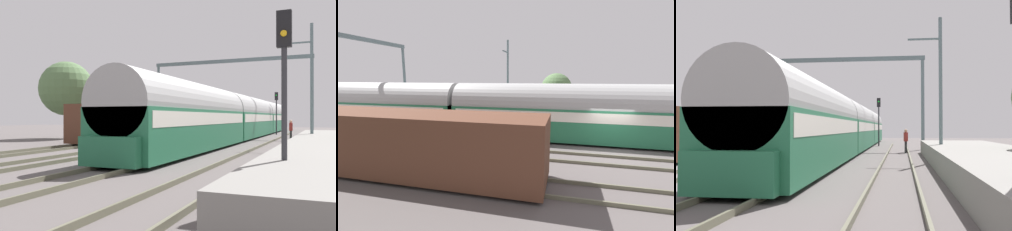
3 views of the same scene
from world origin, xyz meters
The scene contains 13 objects.
ground centered at (0.00, 0.00, 0.00)m, with size 120.00×120.00×0.00m, color #5A5352.
track_far_west centered at (-5.89, 0.00, 0.08)m, with size 1.52×60.00×0.16m.
track_west centered at (-1.96, 0.00, 0.08)m, with size 1.51×60.00×0.16m.
track_east centered at (1.96, 0.00, 0.08)m, with size 1.51×60.00×0.16m.
track_far_east centered at (5.89, 0.00, 0.08)m, with size 1.52×60.00×0.16m.
passenger_train centered at (1.96, 19.03, 1.97)m, with size 2.93×49.20×3.82m.
freight_car centered at (-5.89, 9.86, 1.47)m, with size 2.80×13.00×2.70m.
person_crossing centered at (6.43, 15.08, 1.03)m, with size 0.32×0.44×1.73m.
railway_signal_near centered at (8.25, -7.51, 2.96)m, with size 0.36×0.30×4.59m.
railway_signal_far centered at (3.88, 26.44, 3.09)m, with size 0.36×0.30×4.79m.
catenary_gantry centered at (0.00, 20.12, 5.88)m, with size 16.18×0.28×7.86m.
catenary_pole_east_mid centered at (8.24, 8.48, 4.15)m, with size 1.90×0.20×8.00m.
tree_west_background centered at (-13.08, 10.92, 4.61)m, with size 5.01×5.01×7.12m.
Camera 1 is at (9.24, -17.07, 1.96)m, focal length 39.85 mm.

